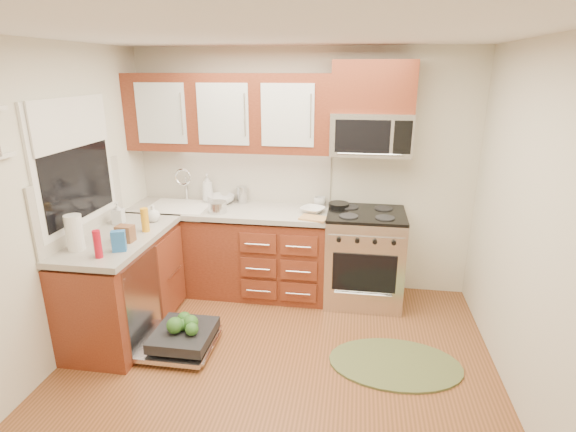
% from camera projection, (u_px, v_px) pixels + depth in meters
% --- Properties ---
extents(floor, '(3.50, 3.50, 0.00)m').
position_uv_depth(floor, '(272.00, 382.00, 3.45)').
color(floor, brown).
rests_on(floor, ground).
extents(ceiling, '(3.50, 3.50, 0.00)m').
position_uv_depth(ceiling, '(268.00, 32.00, 2.67)').
color(ceiling, white).
rests_on(ceiling, ground).
extents(wall_back, '(3.50, 0.04, 2.50)m').
position_uv_depth(wall_back, '(302.00, 173.00, 4.70)').
color(wall_back, beige).
rests_on(wall_back, ground).
extents(wall_front, '(3.50, 0.04, 2.50)m').
position_uv_depth(wall_front, '(165.00, 415.00, 1.42)').
color(wall_front, beige).
rests_on(wall_front, ground).
extents(wall_left, '(0.04, 3.50, 2.50)m').
position_uv_depth(wall_left, '(38.00, 217.00, 3.31)').
color(wall_left, beige).
rests_on(wall_left, ground).
extents(wall_right, '(0.04, 3.50, 2.50)m').
position_uv_depth(wall_right, '(545.00, 244.00, 2.80)').
color(wall_right, beige).
rests_on(wall_right, ground).
extents(base_cabinet_back, '(2.05, 0.60, 0.85)m').
position_uv_depth(base_cabinet_back, '(231.00, 253.00, 4.78)').
color(base_cabinet_back, '#5B2314').
rests_on(base_cabinet_back, ground).
extents(base_cabinet_left, '(0.60, 1.25, 0.85)m').
position_uv_depth(base_cabinet_left, '(124.00, 287.00, 4.02)').
color(base_cabinet_left, '#5B2314').
rests_on(base_cabinet_left, ground).
extents(countertop_back, '(2.07, 0.64, 0.05)m').
position_uv_depth(countertop_back, '(228.00, 210.00, 4.62)').
color(countertop_back, '#ADA79E').
rests_on(countertop_back, base_cabinet_back).
extents(countertop_left, '(0.64, 1.27, 0.05)m').
position_uv_depth(countertop_left, '(119.00, 238.00, 3.87)').
color(countertop_left, '#ADA79E').
rests_on(countertop_left, base_cabinet_left).
extents(backsplash_back, '(2.05, 0.02, 0.57)m').
position_uv_depth(backsplash_back, '(235.00, 175.00, 4.80)').
color(backsplash_back, '#B2AD9F').
rests_on(backsplash_back, ground).
extents(backsplash_left, '(0.02, 1.25, 0.57)m').
position_uv_depth(backsplash_left, '(82.00, 202.00, 3.82)').
color(backsplash_left, '#B2AD9F').
rests_on(backsplash_left, ground).
extents(upper_cabinets, '(2.05, 0.35, 0.75)m').
position_uv_depth(upper_cabinets, '(228.00, 113.00, 4.45)').
color(upper_cabinets, '#5B2314').
rests_on(upper_cabinets, ground).
extents(cabinet_over_mw, '(0.76, 0.35, 0.47)m').
position_uv_depth(cabinet_over_mw, '(373.00, 86.00, 4.16)').
color(cabinet_over_mw, '#5B2314').
rests_on(cabinet_over_mw, ground).
extents(range, '(0.76, 0.64, 0.95)m').
position_uv_depth(range, '(364.00, 257.00, 4.54)').
color(range, silver).
rests_on(range, ground).
extents(microwave, '(0.76, 0.38, 0.40)m').
position_uv_depth(microwave, '(371.00, 134.00, 4.27)').
color(microwave, silver).
rests_on(microwave, ground).
extents(sink, '(0.62, 0.50, 0.26)m').
position_uv_depth(sink, '(180.00, 218.00, 4.71)').
color(sink, white).
rests_on(sink, ground).
extents(dishwasher, '(0.70, 0.60, 0.20)m').
position_uv_depth(dishwasher, '(180.00, 339.00, 3.82)').
color(dishwasher, silver).
rests_on(dishwasher, ground).
extents(window, '(0.03, 1.05, 1.05)m').
position_uv_depth(window, '(74.00, 163.00, 3.69)').
color(window, white).
rests_on(window, ground).
extents(window_blind, '(0.02, 0.96, 0.40)m').
position_uv_depth(window_blind, '(71.00, 123.00, 3.58)').
color(window_blind, white).
rests_on(window_blind, ground).
extents(rug, '(1.23, 0.98, 0.02)m').
position_uv_depth(rug, '(395.00, 364.00, 3.64)').
color(rug, '#5B683B').
rests_on(rug, ground).
extents(skillet, '(0.27, 0.27, 0.04)m').
position_uv_depth(skillet, '(339.00, 205.00, 4.58)').
color(skillet, black).
rests_on(skillet, range).
extents(stock_pot, '(0.23, 0.23, 0.11)m').
position_uv_depth(stock_pot, '(217.00, 207.00, 4.46)').
color(stock_pot, silver).
rests_on(stock_pot, countertop_back).
extents(cutting_board, '(0.29, 0.22, 0.02)m').
position_uv_depth(cutting_board, '(314.00, 218.00, 4.28)').
color(cutting_board, tan).
rests_on(cutting_board, countertop_back).
extents(canister, '(0.13, 0.13, 0.18)m').
position_uv_depth(canister, '(242.00, 195.00, 4.77)').
color(canister, silver).
rests_on(canister, countertop_back).
extents(paper_towel_roll, '(0.14, 0.14, 0.29)m').
position_uv_depth(paper_towel_roll, '(75.00, 233.00, 3.51)').
color(paper_towel_roll, white).
rests_on(paper_towel_roll, countertop_left).
extents(mustard_bottle, '(0.07, 0.07, 0.21)m').
position_uv_depth(mustard_bottle, '(145.00, 220.00, 3.93)').
color(mustard_bottle, orange).
rests_on(mustard_bottle, countertop_left).
extents(red_bottle, '(0.08, 0.08, 0.22)m').
position_uv_depth(red_bottle, '(98.00, 244.00, 3.38)').
color(red_bottle, red).
rests_on(red_bottle, countertop_left).
extents(wooden_box, '(0.14, 0.11, 0.14)m').
position_uv_depth(wooden_box, '(125.00, 234.00, 3.71)').
color(wooden_box, brown).
rests_on(wooden_box, countertop_left).
extents(blue_carton, '(0.12, 0.10, 0.17)m').
position_uv_depth(blue_carton, '(119.00, 241.00, 3.50)').
color(blue_carton, '#2565B1').
rests_on(blue_carton, countertop_left).
extents(bowl_a, '(0.30, 0.30, 0.06)m').
position_uv_depth(bowl_a, '(313.00, 210.00, 4.47)').
color(bowl_a, '#999999').
rests_on(bowl_a, countertop_back).
extents(bowl_b, '(0.36, 0.36, 0.09)m').
position_uv_depth(bowl_b, '(221.00, 199.00, 4.77)').
color(bowl_b, '#999999').
rests_on(bowl_b, countertop_back).
extents(cup, '(0.15, 0.15, 0.10)m').
position_uv_depth(cup, '(320.00, 202.00, 4.66)').
color(cup, '#999999').
rests_on(cup, countertop_back).
extents(soap_bottle_a, '(0.14, 0.15, 0.31)m').
position_uv_depth(soap_bottle_a, '(208.00, 188.00, 4.78)').
color(soap_bottle_a, '#999999').
rests_on(soap_bottle_a, countertop_back).
extents(soap_bottle_b, '(0.10, 0.11, 0.21)m').
position_uv_depth(soap_bottle_b, '(118.00, 213.00, 4.13)').
color(soap_bottle_b, '#999999').
rests_on(soap_bottle_b, countertop_left).
extents(soap_bottle_c, '(0.16, 0.16, 0.16)m').
position_uv_depth(soap_bottle_c, '(153.00, 213.00, 4.19)').
color(soap_bottle_c, '#999999').
rests_on(soap_bottle_c, countertop_left).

